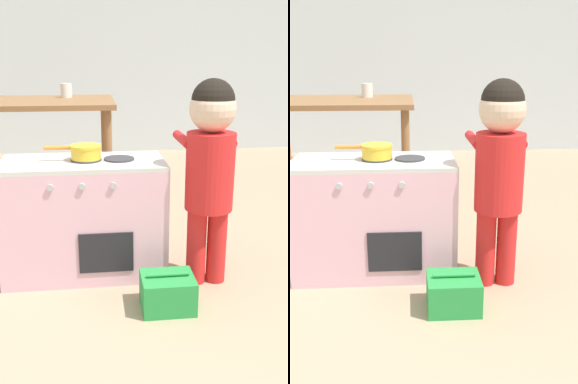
% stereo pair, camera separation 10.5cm
% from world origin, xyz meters
% --- Properties ---
extents(ground_plane, '(16.00, 16.00, 0.00)m').
position_xyz_m(ground_plane, '(0.00, 0.00, 0.00)').
color(ground_plane, tan).
extents(wall_back, '(10.00, 0.06, 2.60)m').
position_xyz_m(wall_back, '(0.00, 3.68, 1.30)').
color(wall_back, silver).
rests_on(wall_back, ground_plane).
extents(play_kitchen, '(0.77, 0.39, 0.57)m').
position_xyz_m(play_kitchen, '(0.07, 0.72, 0.28)').
color(play_kitchen, '#EAB2C6').
rests_on(play_kitchen, ground_plane).
extents(toy_pot, '(0.27, 0.15, 0.06)m').
position_xyz_m(toy_pot, '(0.09, 0.72, 0.61)').
color(toy_pot, yellow).
rests_on(toy_pot, play_kitchen).
extents(child_figure, '(0.24, 0.38, 0.94)m').
position_xyz_m(child_figure, '(0.64, 0.55, 0.60)').
color(child_figure, red).
rests_on(child_figure, ground_plane).
extents(toy_basket, '(0.22, 0.18, 0.17)m').
position_xyz_m(toy_basket, '(0.42, 0.33, 0.07)').
color(toy_basket, green).
rests_on(toy_basket, ground_plane).
extents(dining_table, '(1.16, 0.89, 0.74)m').
position_xyz_m(dining_table, '(-0.30, 1.96, 0.65)').
color(dining_table, olive).
rests_on(dining_table, ground_plane).
extents(cup_on_table, '(0.09, 0.09, 0.10)m').
position_xyz_m(cup_on_table, '(-0.07, 2.13, 0.79)').
color(cup_on_table, white).
rests_on(cup_on_table, dining_table).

